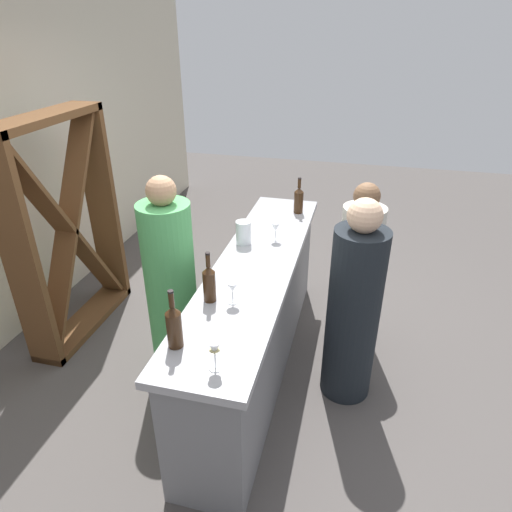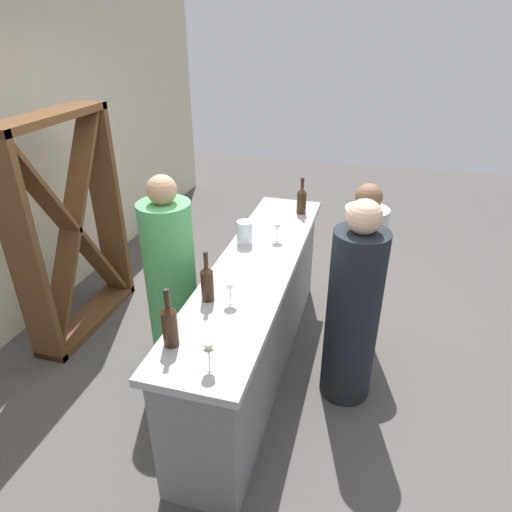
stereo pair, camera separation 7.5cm
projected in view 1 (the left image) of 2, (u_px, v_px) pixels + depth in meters
ground_plane at (256, 366)px, 3.63m from camera, size 12.00×12.00×0.00m
bar_counter at (256, 317)px, 3.40m from camera, size 2.58×0.55×0.95m
wine_rack at (67, 231)px, 3.69m from camera, size 1.16×0.28×1.87m
wine_bottle_leftmost_amber_brown at (174, 325)px, 2.31m from camera, size 0.08×0.08×0.34m
wine_bottle_second_left_amber_brown at (209, 283)px, 2.69m from camera, size 0.08×0.08×0.33m
wine_bottle_center_amber_brown at (299, 200)px, 3.94m from camera, size 0.08×0.08×0.32m
wine_glass_near_left at (215, 350)px, 2.16m from camera, size 0.07×0.07×0.17m
wine_glass_near_center at (276, 227)px, 3.46m from camera, size 0.08×0.08×0.15m
wine_glass_near_right at (232, 287)px, 2.68m from camera, size 0.08×0.08×0.15m
water_pitcher at (243, 232)px, 3.41m from camera, size 0.12×0.12×0.18m
person_left_guest at (357, 273)px, 3.65m from camera, size 0.43×0.43×1.41m
person_center_guest at (353, 311)px, 3.09m from camera, size 0.38×0.38×1.52m
person_right_guest at (171, 287)px, 3.32m from camera, size 0.46×0.46×1.58m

